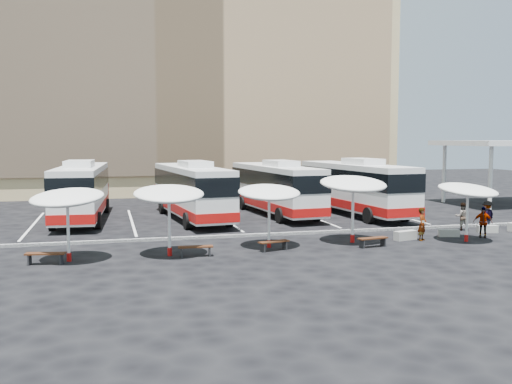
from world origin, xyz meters
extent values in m
plane|color=black|center=(0.00, 0.00, 0.00)|extent=(120.00, 120.00, 0.00)
cube|color=tan|center=(0.00, 32.00, 12.50)|extent=(42.00, 18.00, 25.00)
cube|color=tan|center=(0.00, 22.90, 12.00)|extent=(40.00, 0.30, 20.00)
cube|color=silver|center=(24.00, 10.00, 5.00)|extent=(10.00, 8.00, 0.40)
cylinder|color=silver|center=(20.00, 7.00, 2.40)|extent=(0.30, 0.30, 4.80)
cylinder|color=silver|center=(20.00, 13.00, 2.40)|extent=(0.30, 0.30, 4.80)
cube|color=black|center=(0.00, 0.50, 0.07)|extent=(34.00, 0.25, 0.15)
cube|color=white|center=(-12.00, 8.00, 0.01)|extent=(0.15, 12.00, 0.01)
cube|color=white|center=(-6.00, 8.00, 0.01)|extent=(0.15, 12.00, 0.01)
cube|color=white|center=(0.00, 8.00, 0.01)|extent=(0.15, 12.00, 0.01)
cube|color=white|center=(6.00, 8.00, 0.01)|extent=(0.15, 12.00, 0.01)
cube|color=white|center=(12.00, 8.00, 0.01)|extent=(0.15, 12.00, 0.01)
cube|color=silver|center=(-9.10, 9.47, 2.01)|extent=(3.33, 12.49, 3.09)
cube|color=black|center=(-9.10, 9.47, 2.63)|extent=(3.40, 12.56, 1.13)
cube|color=#A70D0B|center=(-9.10, 9.47, 0.88)|extent=(3.40, 12.56, 0.57)
cube|color=#A70D0B|center=(-8.72, 15.64, 1.24)|extent=(2.64, 0.37, 1.44)
cube|color=silver|center=(-9.16, 8.44, 3.76)|extent=(1.84, 3.18, 0.41)
cylinder|color=black|center=(-10.16, 13.15, 0.51)|extent=(0.42, 1.05, 1.03)
cylinder|color=black|center=(-7.59, 12.99, 0.51)|extent=(0.42, 1.05, 1.03)
cylinder|color=black|center=(-10.64, 5.44, 0.51)|extent=(0.42, 1.05, 1.03)
cylinder|color=black|center=(-8.07, 5.28, 0.51)|extent=(0.42, 1.05, 1.03)
cube|color=silver|center=(-2.10, 8.02, 1.98)|extent=(3.76, 12.41, 3.05)
cube|color=black|center=(-2.10, 8.02, 2.60)|extent=(3.83, 12.48, 1.12)
cube|color=#A70D0B|center=(-2.10, 8.02, 0.87)|extent=(3.83, 12.48, 0.56)
cube|color=#A70D0B|center=(-2.72, 14.09, 1.22)|extent=(2.61, 0.46, 1.43)
cube|color=silver|center=(-2.00, 7.01, 3.72)|extent=(1.93, 3.20, 0.41)
cylinder|color=black|center=(-3.73, 11.43, 0.51)|extent=(0.46, 1.05, 1.02)
cylinder|color=black|center=(-1.19, 11.69, 0.51)|extent=(0.46, 1.05, 1.02)
cylinder|color=black|center=(-2.96, 3.84, 0.51)|extent=(0.46, 1.05, 1.02)
cylinder|color=black|center=(-0.43, 4.10, 0.51)|extent=(0.46, 1.05, 1.02)
cube|color=silver|center=(3.95, 8.91, 1.96)|extent=(3.56, 12.22, 3.01)
cube|color=black|center=(3.95, 8.91, 2.56)|extent=(3.62, 12.28, 1.10)
cube|color=#A70D0B|center=(3.95, 8.91, 0.85)|extent=(3.62, 12.28, 0.55)
cube|color=#A70D0B|center=(3.42, 14.90, 1.20)|extent=(2.58, 0.43, 1.41)
cube|color=silver|center=(4.03, 7.91, 3.66)|extent=(1.86, 3.14, 0.40)
cylinder|color=black|center=(2.39, 12.29, 0.50)|extent=(0.44, 1.03, 1.00)
cylinder|color=black|center=(4.89, 12.51, 0.50)|extent=(0.44, 1.03, 1.00)
cylinder|color=black|center=(3.05, 4.80, 0.50)|extent=(0.44, 1.03, 1.00)
cylinder|color=black|center=(5.55, 5.02, 0.50)|extent=(0.44, 1.03, 1.00)
cube|color=silver|center=(9.36, 7.50, 2.03)|extent=(3.66, 12.65, 3.12)
cube|color=black|center=(9.36, 7.50, 2.65)|extent=(3.73, 12.71, 1.14)
cube|color=#A70D0B|center=(9.36, 7.50, 0.88)|extent=(3.73, 12.71, 0.57)
cube|color=#A70D0B|center=(8.82, 13.71, 1.25)|extent=(2.67, 0.44, 1.45)
cube|color=silver|center=(9.45, 6.47, 3.79)|extent=(1.93, 3.25, 0.42)
cylinder|color=black|center=(7.75, 11.01, 0.52)|extent=(0.45, 1.07, 1.04)
cylinder|color=black|center=(10.34, 11.24, 0.52)|extent=(0.45, 1.07, 1.04)
cylinder|color=black|center=(8.42, 3.25, 0.52)|extent=(0.45, 1.07, 1.04)
cylinder|color=black|center=(11.01, 3.47, 0.52)|extent=(0.45, 1.07, 1.04)
cylinder|color=silver|center=(-9.15, -3.65, 1.38)|extent=(0.17, 0.17, 2.75)
cylinder|color=#A70D0B|center=(-9.15, -3.65, 0.18)|extent=(0.27, 0.27, 0.37)
ellipsoid|color=white|center=(-9.15, -3.65, 2.80)|extent=(4.15, 4.17, 0.94)
cylinder|color=silver|center=(-4.78, -3.57, 1.40)|extent=(0.13, 0.13, 2.80)
cylinder|color=#A70D0B|center=(-4.78, -3.57, 0.19)|extent=(0.21, 0.21, 0.37)
ellipsoid|color=white|center=(-4.78, -3.57, 2.85)|extent=(3.24, 3.28, 0.96)
cylinder|color=silver|center=(0.16, -2.77, 1.34)|extent=(0.13, 0.13, 2.68)
cylinder|color=#A70D0B|center=(0.16, -2.77, 0.18)|extent=(0.20, 0.20, 0.36)
ellipsoid|color=white|center=(0.16, -2.77, 2.73)|extent=(3.08, 3.12, 0.92)
cylinder|color=silver|center=(4.68, -2.55, 1.49)|extent=(0.14, 0.14, 2.99)
cylinder|color=#A70D0B|center=(4.68, -2.55, 0.20)|extent=(0.22, 0.22, 0.40)
ellipsoid|color=white|center=(4.68, -2.55, 3.04)|extent=(3.40, 3.45, 1.02)
cylinder|color=silver|center=(10.53, -3.80, 1.32)|extent=(0.16, 0.16, 2.65)
cylinder|color=#A70D0B|center=(10.53, -3.80, 0.18)|extent=(0.24, 0.24, 0.35)
ellipsoid|color=white|center=(10.53, -3.80, 2.69)|extent=(3.79, 3.81, 0.91)
cube|color=black|center=(-10.08, -4.08, 0.47)|extent=(1.70, 0.73, 0.07)
cube|color=black|center=(-10.73, -3.97, 0.22)|extent=(0.14, 0.42, 0.44)
cube|color=black|center=(-9.43, -4.20, 0.22)|extent=(0.14, 0.42, 0.44)
cube|color=black|center=(-3.67, -4.05, 0.45)|extent=(1.61, 0.54, 0.06)
cube|color=black|center=(-4.30, -4.00, 0.21)|extent=(0.09, 0.40, 0.42)
cube|color=black|center=(-3.04, -4.10, 0.21)|extent=(0.09, 0.40, 0.42)
cube|color=black|center=(0.14, -3.65, 0.44)|extent=(1.59, 0.82, 0.06)
cube|color=black|center=(-0.45, -3.82, 0.21)|extent=(0.17, 0.39, 0.41)
cube|color=black|center=(0.73, -3.48, 0.21)|extent=(0.17, 0.39, 0.41)
cube|color=black|center=(5.11, -4.01, 0.45)|extent=(1.61, 0.67, 0.06)
cube|color=black|center=(4.50, -4.11, 0.21)|extent=(0.13, 0.40, 0.42)
cube|color=black|center=(5.73, -3.90, 0.21)|extent=(0.13, 0.40, 0.42)
cube|color=gray|center=(7.71, -2.57, 0.24)|extent=(1.35, 0.72, 0.48)
cube|color=gray|center=(10.50, -2.28, 0.20)|extent=(1.15, 0.67, 0.41)
cube|color=gray|center=(13.43, -1.60, 0.21)|extent=(1.17, 0.64, 0.42)
imported|color=black|center=(8.46, -2.97, 0.86)|extent=(0.74, 0.72, 1.72)
imported|color=black|center=(12.50, -0.57, 0.81)|extent=(0.94, 0.83, 1.62)
imported|color=black|center=(12.11, -2.96, 0.83)|extent=(1.03, 0.90, 1.66)
imported|color=black|center=(14.08, -0.67, 0.85)|extent=(1.25, 0.99, 1.70)
camera|label=1|loc=(-7.43, -29.34, 5.29)|focal=40.00mm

